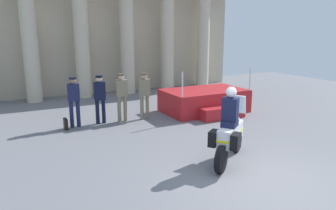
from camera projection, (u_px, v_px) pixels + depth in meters
ground_plane at (262, 181)px, 7.06m from camera, size 28.00×28.00×0.00m
colonnade_backdrop at (102, 29)px, 16.14m from camera, size 15.37×1.54×5.86m
reviewing_stand at (205, 101)px, 12.96m from camera, size 3.19×2.47×1.78m
officer_in_row_0 at (74, 98)px, 10.79m from camera, size 0.41×0.27×1.69m
officer_in_row_1 at (100, 96)px, 11.22m from camera, size 0.41×0.27×1.68m
officer_in_row_2 at (122, 93)px, 11.46m from camera, size 0.41×0.27×1.71m
officer_in_row_3 at (144, 92)px, 11.82m from camera, size 0.41×0.27×1.69m
motorcycle_with_rider at (230, 132)px, 7.89m from camera, size 1.75×1.35×1.90m
briefcase_on_ground at (66, 124)px, 10.71m from camera, size 0.10×0.32×0.36m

